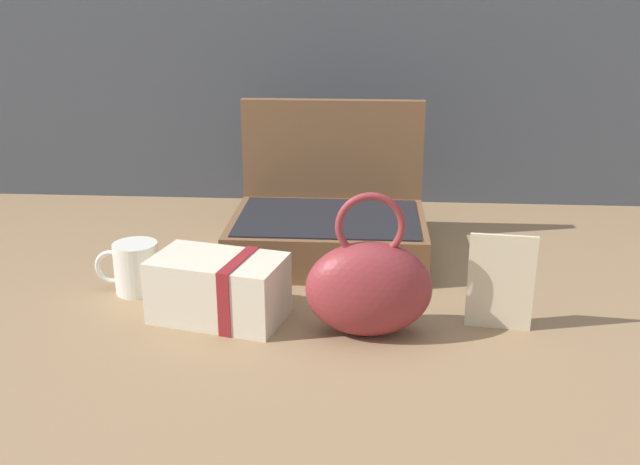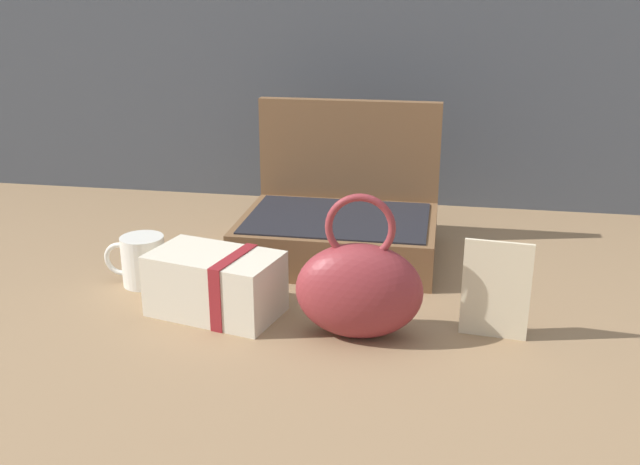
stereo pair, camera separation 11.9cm
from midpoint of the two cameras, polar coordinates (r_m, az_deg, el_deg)
The scene contains 6 objects.
ground_plane at distance 1.25m, azimuth 2.73°, elevation -4.74°, with size 6.00×6.00×0.00m, color #8C6D4C.
open_suitcase at distance 1.41m, azimuth 4.05°, elevation 0.82°, with size 0.37×0.29×0.29m.
teal_pouch_handbag at distance 1.08m, azimuth 6.30°, elevation -4.51°, with size 0.20×0.11×0.23m.
cream_toiletry_bag at distance 1.16m, azimuth -5.24°, elevation -4.14°, with size 0.23×0.16×0.11m.
coffee_mug at distance 1.29m, azimuth -11.38°, elevation -2.23°, with size 0.11×0.08×0.09m.
info_card_left at distance 1.12m, azimuth 16.77°, elevation -4.45°, with size 0.10×0.01×0.15m, color beige.
Camera 2 is at (0.20, -1.13, 0.51)m, focal length 40.41 mm.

